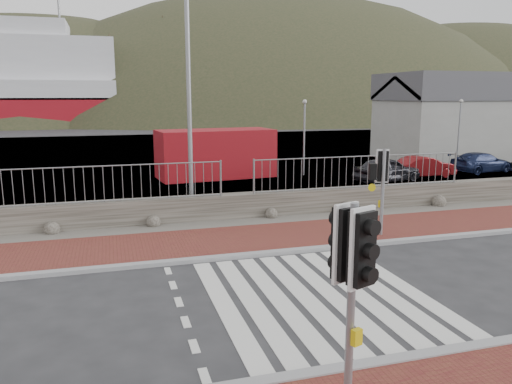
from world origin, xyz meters
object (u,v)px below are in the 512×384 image
object	(u,v)px
traffic_signal_far	(382,174)
car_b	(424,167)
car_a	(387,170)
streetlight	(193,71)
shipping_container	(216,154)
car_c	(481,162)
traffic_signal_near	(353,262)

from	to	relation	value
traffic_signal_far	car_b	world-z (taller)	traffic_signal_far
traffic_signal_far	car_a	distance (m)	10.57
streetlight	car_a	bearing A→B (deg)	30.58
shipping_container	car_c	world-z (taller)	shipping_container
traffic_signal_far	car_c	xyz separation A→B (m)	(12.42, 10.19, -1.42)
traffic_signal_near	car_c	bearing A→B (deg)	26.01
streetlight	car_c	distance (m)	18.96
car_a	car_c	xyz separation A→B (m)	(6.87, 1.30, -0.06)
traffic_signal_near	car_a	xyz separation A→B (m)	(10.43, 16.44, -1.52)
traffic_signal_near	car_a	world-z (taller)	traffic_signal_near
streetlight	shipping_container	size ratio (longest dim) A/B	1.50
car_a	shipping_container	bearing A→B (deg)	50.01
traffic_signal_near	car_c	size ratio (longest dim) A/B	0.75
traffic_signal_far	shipping_container	world-z (taller)	traffic_signal_far
shipping_container	car_b	world-z (taller)	shipping_container
streetlight	traffic_signal_near	bearing A→B (deg)	-82.03
car_a	traffic_signal_near	bearing A→B (deg)	133.81
traffic_signal_far	shipping_container	distance (m)	13.11
car_b	car_c	distance (m)	4.25
traffic_signal_far	traffic_signal_near	bearing A→B (deg)	67.82
shipping_container	car_b	xyz separation A→B (m)	(10.72, -3.25, -0.70)
traffic_signal_near	car_c	xyz separation A→B (m)	(17.30, 17.74, -1.58)
traffic_signal_near	traffic_signal_far	xyz separation A→B (m)	(4.88, 7.56, -0.15)
car_c	car_b	bearing A→B (deg)	87.72
traffic_signal_far	car_a	bearing A→B (deg)	-111.28
shipping_container	car_a	bearing A→B (deg)	-32.37
streetlight	car_b	xyz separation A→B (m)	(13.24, 5.26, -4.59)
traffic_signal_far	car_b	size ratio (longest dim) A/B	0.80
traffic_signal_far	car_c	size ratio (longest dim) A/B	0.70
shipping_container	car_c	size ratio (longest dim) A/B	1.55
shipping_container	car_a	xyz separation A→B (m)	(8.05, -3.96, -0.64)
traffic_signal_near	shipping_container	xyz separation A→B (m)	(2.38, 20.40, -0.87)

